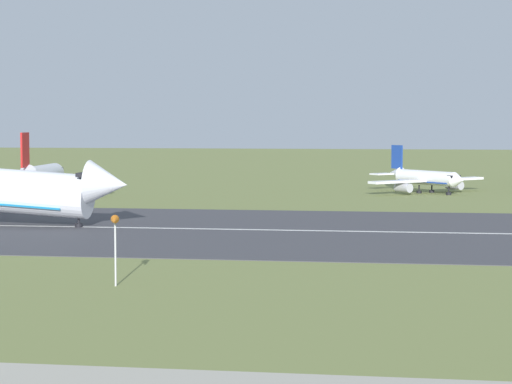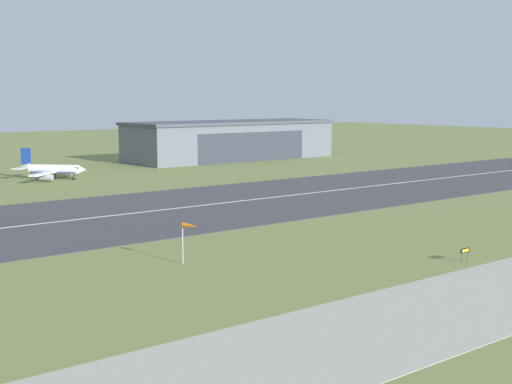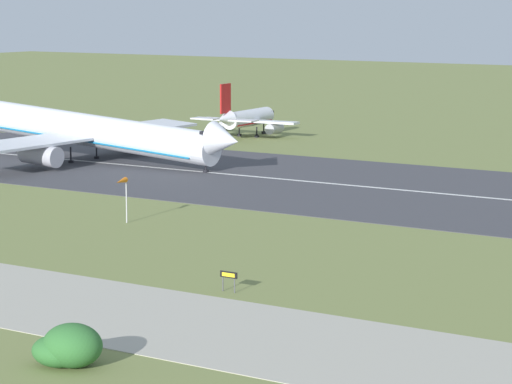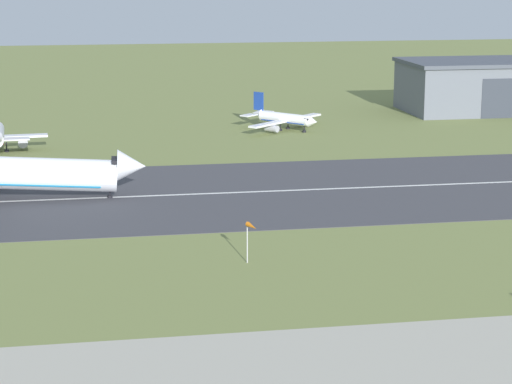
{
  "view_description": "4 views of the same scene",
  "coord_description": "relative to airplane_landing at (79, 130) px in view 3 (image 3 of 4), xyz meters",
  "views": [
    {
      "loc": [
        -4.55,
        -2.88,
        11.92
      ],
      "look_at": [
        -14.76,
        66.43,
        6.86
      ],
      "focal_mm": 70.0,
      "sensor_mm": 36.0,
      "label": 1
    },
    {
      "loc": [
        -70.74,
        -5.68,
        20.06
      ],
      "look_at": [
        -6.42,
        74.78,
        6.37
      ],
      "focal_mm": 50.0,
      "sensor_mm": 36.0,
      "label": 2
    },
    {
      "loc": [
        57.91,
        -37.83,
        24.27
      ],
      "look_at": [
        -5.52,
        62.11,
        5.6
      ],
      "focal_mm": 85.0,
      "sensor_mm": 36.0,
      "label": 3
    },
    {
      "loc": [
        -43.65,
        -47.46,
        34.97
      ],
      "look_at": [
        -20.5,
        84.94,
        4.28
      ],
      "focal_mm": 70.0,
      "sensor_mm": 36.0,
      "label": 4
    }
  ],
  "objects": [
    {
      "name": "ground_plane",
      "position": [
        64.09,
        -52.02,
        -4.78
      ],
      "size": [
        713.97,
        713.97,
        0.0
      ],
      "primitive_type": "plane",
      "color": "olive"
    },
    {
      "name": "runway_sign",
      "position": [
        66.68,
        -58.66,
        -3.44
      ],
      "size": [
        1.68,
        0.13,
        1.76
      ],
      "color": "#4C4C51",
      "rests_on": "ground_plane"
    },
    {
      "name": "airplane_parked_centre",
      "position": [
        3.94,
        41.67,
        -1.48
      ],
      "size": [
        19.4,
        20.36,
        10.09
      ],
      "color": "silver",
      "rests_on": "ground_plane"
    },
    {
      "name": "windsock_pole",
      "position": [
        39.52,
        -39.0,
        -0.16
      ],
      "size": [
        1.21,
        2.67,
        5.16
      ],
      "color": "#B7B7BC",
      "rests_on": "ground_plane"
    },
    {
      "name": "taxiway_road",
      "position": [
        64.09,
        -69.09,
        -4.76
      ],
      "size": [
        355.47,
        16.62,
        0.05
      ],
      "primitive_type": "cube",
      "color": "#A8A393",
      "rests_on": "ground_plane"
    },
    {
      "name": "shrub_clump",
      "position": [
        69.15,
        -81.88,
        -3.49
      ],
      "size": [
        4.93,
        3.92,
        2.98
      ],
      "color": "#2D662D",
      "rests_on": "ground_plane"
    },
    {
      "name": "airplane_landing",
      "position": [
        0.0,
        0.0,
        0.0
      ],
      "size": [
        60.35,
        47.78,
        15.75
      ],
      "color": "silver",
      "rests_on": "ground_plane"
    },
    {
      "name": "runway_strip",
      "position": [
        64.09,
        -0.33,
        -4.75
      ],
      "size": [
        473.97,
        46.69,
        0.06
      ],
      "primitive_type": "cube",
      "color": "#3D3D42",
      "rests_on": "ground_plane"
    },
    {
      "name": "runway_centreline",
      "position": [
        64.09,
        -0.33,
        -4.72
      ],
      "size": [
        426.57,
        0.7,
        0.01
      ],
      "primitive_type": "cube",
      "color": "silver",
      "rests_on": "runway_strip"
    }
  ]
}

